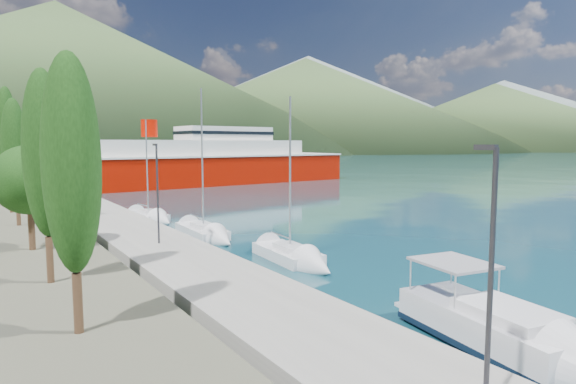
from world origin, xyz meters
TOP-DOWN VIEW (x-y plane):
  - ground at (0.00, 120.00)m, footprint 1400.00×1400.00m
  - quay at (-9.00, 26.00)m, footprint 5.00×88.00m
  - hills_far at (138.59, 618.73)m, footprint 1480.00×900.00m
  - hills_near at (98.04, 372.50)m, footprint 1010.00×520.00m
  - tree_row at (-15.60, 31.11)m, footprint 3.99×64.52m
  - lamp_posts at (-9.00, 15.59)m, footprint 0.15×48.15m
  - motor_cruiser at (-4.07, -5.88)m, footprint 3.91×9.18m
  - sailboat_near at (-2.98, 7.95)m, footprint 2.66×7.36m
  - sailboat_mid at (-4.23, 17.50)m, footprint 2.39×8.17m
  - sailboat_far at (-5.20, 27.30)m, footprint 3.07×6.88m
  - ferry at (12.80, 61.60)m, footprint 56.49×16.00m

SIDE VIEW (x-z plane):
  - ground at x=0.00m, z-range 0.00..0.00m
  - sailboat_far at x=-5.20m, z-range -4.60..5.16m
  - sailboat_near at x=-2.98m, z-range -4.91..5.48m
  - sailboat_mid at x=-4.23m, z-range -5.54..6.12m
  - quay at x=-9.00m, z-range 0.00..0.80m
  - motor_cruiser at x=-4.07m, z-range -1.10..2.18m
  - ferry at x=12.80m, z-range -2.17..8.91m
  - lamp_posts at x=-9.00m, z-range 1.05..7.11m
  - tree_row at x=-15.60m, z-range 0.26..11.43m
  - hills_near at x=98.04m, z-range -8.32..106.68m
  - hills_far at x=138.59m, z-range -12.61..167.39m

